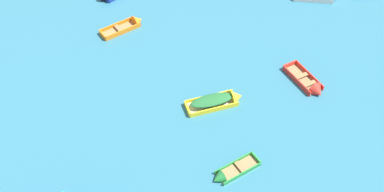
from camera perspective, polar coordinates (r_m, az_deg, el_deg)
rowboat_green_outer_left at (r=25.18m, az=4.37°, el=-9.91°), size 3.02×1.99×0.83m
rowboat_red_distant_center at (r=30.31m, az=14.83°, el=1.23°), size 2.20×3.47×1.04m
rowboat_orange_cluster_inner at (r=34.41m, az=-7.84°, el=8.98°), size 3.42×2.40×0.94m
rowboat_yellow_outer_right at (r=28.36m, az=3.65°, el=-0.50°), size 3.83×1.76×1.08m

